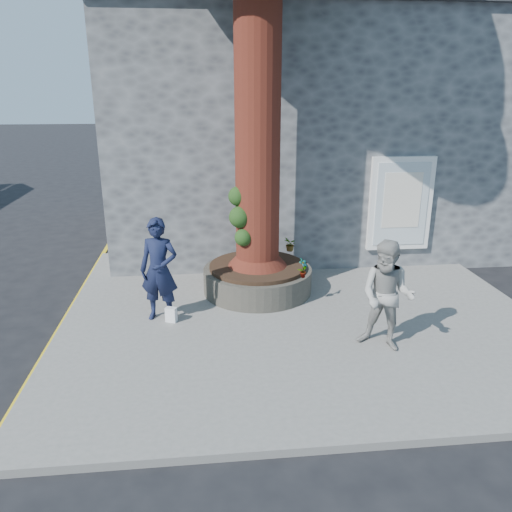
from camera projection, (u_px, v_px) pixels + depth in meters
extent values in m
plane|color=black|center=(225.00, 342.00, 8.83)|extent=(120.00, 120.00, 0.00)
cube|color=slate|center=(298.00, 311.00, 9.91)|extent=(9.00, 8.00, 0.12)
cube|color=yellow|center=(62.00, 325.00, 9.47)|extent=(0.10, 30.00, 0.01)
cube|color=#494B4E|center=(295.00, 133.00, 14.92)|extent=(10.00, 8.00, 6.00)
cube|color=black|center=(298.00, 17.00, 13.91)|extent=(10.30, 8.30, 0.30)
cube|color=white|center=(400.00, 204.00, 11.68)|extent=(1.50, 0.12, 2.20)
cube|color=silver|center=(401.00, 204.00, 11.63)|extent=(1.25, 0.04, 1.95)
cube|color=silver|center=(402.00, 200.00, 11.58)|extent=(0.90, 0.02, 1.30)
cylinder|color=black|center=(257.00, 280.00, 10.68)|extent=(2.30, 2.30, 0.52)
cylinder|color=black|center=(258.00, 266.00, 10.58)|extent=(2.04, 2.04, 0.08)
cylinder|color=#3F140F|center=(258.00, 77.00, 9.37)|extent=(0.90, 0.90, 7.50)
cone|color=#3F140F|center=(258.00, 249.00, 10.46)|extent=(1.24, 1.24, 0.70)
sphere|color=#183712|center=(240.00, 217.00, 9.99)|extent=(0.44, 0.44, 0.44)
sphere|color=#183712|center=(243.00, 237.00, 10.03)|extent=(0.36, 0.36, 0.36)
sphere|color=#183712|center=(238.00, 196.00, 9.98)|extent=(0.40, 0.40, 0.40)
imported|color=#121833|center=(159.00, 270.00, 9.17)|extent=(0.80, 0.63, 1.95)
imported|color=#989791|center=(387.00, 296.00, 8.14)|extent=(1.14, 1.09, 1.86)
cube|color=white|center=(171.00, 315.00, 9.30)|extent=(0.23, 0.18, 0.28)
imported|color=gray|center=(303.00, 268.00, 9.79)|extent=(0.25, 0.24, 0.39)
imported|color=gray|center=(241.00, 252.00, 10.73)|extent=(0.27, 0.27, 0.40)
imported|color=gray|center=(262.00, 261.00, 10.34)|extent=(0.23, 0.23, 0.30)
imported|color=gray|center=(290.00, 244.00, 11.40)|extent=(0.30, 0.33, 0.32)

